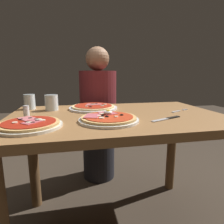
% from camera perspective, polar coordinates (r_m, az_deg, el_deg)
% --- Properties ---
extents(dining_table, '(1.19, 0.76, 0.73)m').
position_cam_1_polar(dining_table, '(1.10, 1.59, -6.81)').
color(dining_table, olive).
rests_on(dining_table, ground).
extents(pizza_foreground, '(0.29, 0.29, 0.05)m').
position_cam_1_polar(pizza_foreground, '(0.92, -1.03, -1.98)').
color(pizza_foreground, white).
rests_on(pizza_foreground, dining_table).
extents(pizza_across_left, '(0.31, 0.31, 0.03)m').
position_cam_1_polar(pizza_across_left, '(1.24, -5.62, 1.45)').
color(pizza_across_left, white).
rests_on(pizza_across_left, dining_table).
extents(pizza_across_right, '(0.28, 0.28, 0.03)m').
position_cam_1_polar(pizza_across_right, '(0.89, -23.50, -3.44)').
color(pizza_across_right, silver).
rests_on(pizza_across_right, dining_table).
extents(water_glass_near, '(0.08, 0.08, 0.10)m').
position_cam_1_polar(water_glass_near, '(1.25, -17.67, 2.41)').
color(water_glass_near, silver).
rests_on(water_glass_near, dining_table).
extents(water_glass_far, '(0.07, 0.07, 0.10)m').
position_cam_1_polar(water_glass_far, '(1.33, -23.48, 2.56)').
color(water_glass_far, silver).
rests_on(water_glass_far, dining_table).
extents(fork, '(0.15, 0.09, 0.00)m').
position_cam_1_polar(fork, '(1.23, 19.41, 0.31)').
color(fork, silver).
rests_on(fork, dining_table).
extents(knife, '(0.19, 0.09, 0.01)m').
position_cam_1_polar(knife, '(1.01, 16.46, -1.85)').
color(knife, silver).
rests_on(knife, dining_table).
extents(salt_shaker, '(0.03, 0.03, 0.07)m').
position_cam_1_polar(salt_shaker, '(1.06, -24.28, -0.02)').
color(salt_shaker, white).
rests_on(salt_shaker, dining_table).
extents(diner_person, '(0.32, 0.32, 1.18)m').
position_cam_1_polar(diner_person, '(1.71, -4.13, -1.94)').
color(diner_person, black).
rests_on(diner_person, ground).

